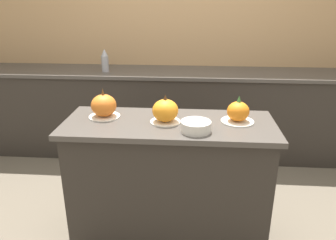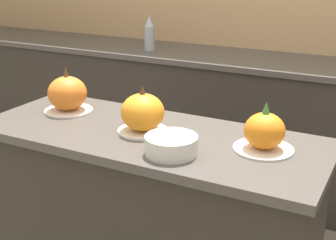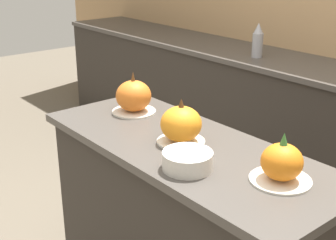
{
  "view_description": "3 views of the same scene",
  "coord_description": "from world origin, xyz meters",
  "px_view_note": "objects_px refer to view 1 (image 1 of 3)",
  "views": [
    {
      "loc": [
        0.15,
        -1.98,
        1.69
      ],
      "look_at": [
        -0.0,
        -0.02,
        0.94
      ],
      "focal_mm": 35.0,
      "sensor_mm": 36.0,
      "label": 1
    },
    {
      "loc": [
        0.86,
        -1.47,
        1.56
      ],
      "look_at": [
        0.07,
        0.03,
        0.97
      ],
      "focal_mm": 50.0,
      "sensor_mm": 36.0,
      "label": 2
    },
    {
      "loc": [
        1.3,
        -1.16,
        1.67
      ],
      "look_at": [
        -0.06,
        -0.04,
        1.01
      ],
      "focal_mm": 50.0,
      "sensor_mm": 36.0,
      "label": 3
    }
  ],
  "objects_px": {
    "pumpkin_cake_center": "(165,111)",
    "bottle_tall": "(105,61)",
    "pumpkin_cake_right": "(238,112)",
    "mixing_bowl": "(196,126)",
    "pumpkin_cake_left": "(104,106)"
  },
  "relations": [
    {
      "from": "pumpkin_cake_right",
      "to": "bottle_tall",
      "type": "xyz_separation_m",
      "value": [
        -1.21,
        1.3,
        0.07
      ]
    },
    {
      "from": "pumpkin_cake_center",
      "to": "mixing_bowl",
      "type": "height_order",
      "value": "pumpkin_cake_center"
    },
    {
      "from": "pumpkin_cake_right",
      "to": "bottle_tall",
      "type": "bearing_deg",
      "value": 132.95
    },
    {
      "from": "bottle_tall",
      "to": "mixing_bowl",
      "type": "distance_m",
      "value": 1.76
    },
    {
      "from": "pumpkin_cake_left",
      "to": "mixing_bowl",
      "type": "bearing_deg",
      "value": -18.45
    },
    {
      "from": "pumpkin_cake_center",
      "to": "mixing_bowl",
      "type": "relative_size",
      "value": 1.08
    },
    {
      "from": "pumpkin_cake_left",
      "to": "bottle_tall",
      "type": "bearing_deg",
      "value": 104.13
    },
    {
      "from": "bottle_tall",
      "to": "pumpkin_cake_center",
      "type": "bearing_deg",
      "value": -61.14
    },
    {
      "from": "pumpkin_cake_center",
      "to": "pumpkin_cake_right",
      "type": "relative_size",
      "value": 0.93
    },
    {
      "from": "pumpkin_cake_center",
      "to": "bottle_tall",
      "type": "xyz_separation_m",
      "value": [
        -0.74,
        1.35,
        0.06
      ]
    },
    {
      "from": "pumpkin_cake_right",
      "to": "bottle_tall",
      "type": "relative_size",
      "value": 0.91
    },
    {
      "from": "pumpkin_cake_right",
      "to": "mixing_bowl",
      "type": "height_order",
      "value": "pumpkin_cake_right"
    },
    {
      "from": "pumpkin_cake_center",
      "to": "pumpkin_cake_right",
      "type": "xyz_separation_m",
      "value": [
        0.47,
        0.05,
        -0.01
      ]
    },
    {
      "from": "pumpkin_cake_right",
      "to": "mixing_bowl",
      "type": "bearing_deg",
      "value": -146.08
    },
    {
      "from": "pumpkin_cake_right",
      "to": "bottle_tall",
      "type": "height_order",
      "value": "bottle_tall"
    }
  ]
}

